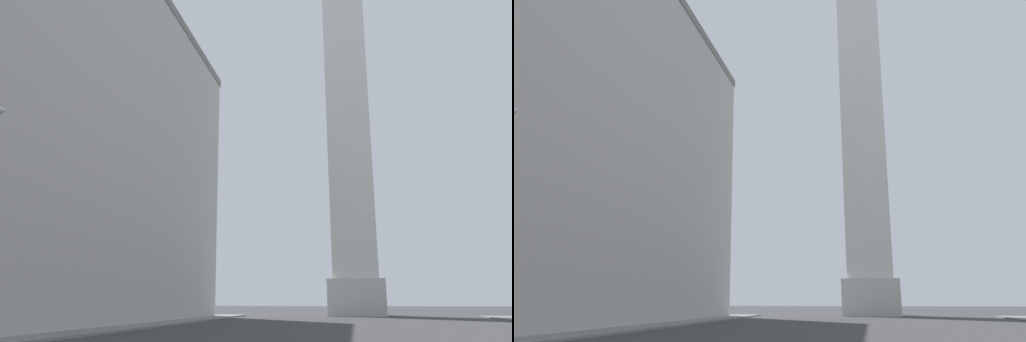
% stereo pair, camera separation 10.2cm
% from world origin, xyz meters
% --- Properties ---
extents(sidewalk_left, '(5.00, 78.51, 0.15)m').
position_xyz_m(sidewalk_left, '(-16.54, 23.55, 0.07)').
color(sidewalk_left, slate).
rests_on(sidewalk_left, ground_plane).
extents(building_left, '(20.30, 51.95, 30.73)m').
position_xyz_m(building_left, '(-26.77, 31.48, 15.37)').
color(building_left, '#B2AFAA').
rests_on(building_left, ground_plane).
extents(obelisk, '(7.21, 7.21, 61.17)m').
position_xyz_m(obelisk, '(0.00, 65.42, 29.44)').
color(obelisk, silver).
rests_on(obelisk, ground_plane).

